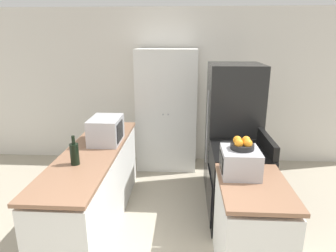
# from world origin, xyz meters

# --- Properties ---
(wall_back) EXTENTS (7.00, 0.06, 2.60)m
(wall_back) POSITION_xyz_m (0.00, 3.28, 1.30)
(wall_back) COLOR silver
(wall_back) RESTS_ON ground_plane
(counter_left) EXTENTS (0.60, 2.31, 0.91)m
(counter_left) POSITION_xyz_m (-0.82, 1.26, 0.44)
(counter_left) COLOR silver
(counter_left) RESTS_ON ground_plane
(counter_right) EXTENTS (0.60, 0.87, 0.91)m
(counter_right) POSITION_xyz_m (0.82, 0.54, 0.44)
(counter_right) COLOR silver
(counter_right) RESTS_ON ground_plane
(pantry_cabinet) EXTENTS (0.96, 0.60, 1.96)m
(pantry_cabinet) POSITION_xyz_m (-0.09, 2.95, 0.98)
(pantry_cabinet) COLOR silver
(pantry_cabinet) RESTS_ON ground_plane
(stove) EXTENTS (0.66, 0.75, 1.07)m
(stove) POSITION_xyz_m (0.85, 1.37, 0.46)
(stove) COLOR black
(stove) RESTS_ON ground_plane
(refrigerator) EXTENTS (0.71, 0.75, 1.80)m
(refrigerator) POSITION_xyz_m (0.87, 2.16, 0.90)
(refrigerator) COLOR black
(refrigerator) RESTS_ON ground_plane
(microwave) EXTENTS (0.35, 0.48, 0.30)m
(microwave) POSITION_xyz_m (-0.73, 1.53, 1.06)
(microwave) COLOR #B2B2B7
(microwave) RESTS_ON counter_left
(wine_bottle) EXTENTS (0.09, 0.09, 0.30)m
(wine_bottle) POSITION_xyz_m (-0.87, 0.86, 1.03)
(wine_bottle) COLOR black
(wine_bottle) RESTS_ON counter_left
(toaster_oven) EXTENTS (0.35, 0.36, 0.24)m
(toaster_oven) POSITION_xyz_m (0.72, 0.73, 1.03)
(toaster_oven) COLOR #B2B2B7
(toaster_oven) RESTS_ON counter_right
(fruit_bowl) EXTENTS (0.21, 0.21, 0.11)m
(fruit_bowl) POSITION_xyz_m (0.73, 0.75, 1.20)
(fruit_bowl) COLOR black
(fruit_bowl) RESTS_ON toaster_oven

